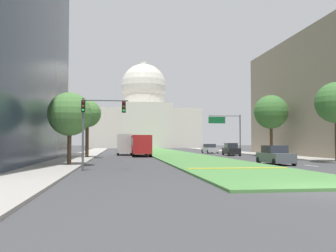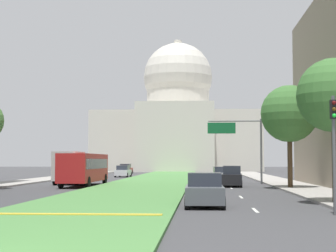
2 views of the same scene
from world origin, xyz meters
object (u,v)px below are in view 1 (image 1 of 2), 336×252
street_tree_right_near (336,103)px  sedan_midblock (231,150)px  traffic_light_near_left (95,118)px  sedan_very_far (121,146)px  sedan_far_horizon (132,148)px  city_bus (140,144)px  overhead_guide_sign (228,126)px  box_truck_delivery (125,144)px  sedan_distant (210,149)px  street_tree_left_near (70,114)px  street_tree_right_mid (271,112)px  sedan_lead_stopped (275,156)px  street_tree_left_mid (87,114)px  capitol_building (144,118)px

street_tree_right_near → sedan_midblock: street_tree_right_near is taller
traffic_light_near_left → sedan_very_far: (2.40, 71.68, -2.99)m
sedan_far_horizon → city_bus: city_bus is taller
city_bus → overhead_guide_sign: bearing=19.3°
street_tree_right_near → box_truck_delivery: street_tree_right_near is taller
sedan_distant → sedan_very_far: sedan_very_far is taller
street_tree_left_near → street_tree_right_mid: size_ratio=0.73×
sedan_lead_stopped → sedan_distant: 32.43m
street_tree_left_mid → sedan_midblock: 21.99m
sedan_midblock → sedan_distant: bearing=92.8°
sedan_far_horizon → sedan_midblock: bearing=-63.4°
traffic_light_near_left → sedan_distant: size_ratio=1.22×
traffic_light_near_left → sedan_distant: (17.77, 37.32, -3.01)m
city_bus → street_tree_right_mid: bearing=-13.3°
sedan_lead_stopped → capitol_building: bearing=93.2°
street_tree_right_mid → sedan_distant: street_tree_right_mid is taller
capitol_building → sedan_very_far: bearing=-104.9°
sedan_midblock → street_tree_right_near: bearing=-77.5°
street_tree_right_near → sedan_lead_stopped: street_tree_right_near is taller
street_tree_right_mid → sedan_distant: size_ratio=2.02×
sedan_midblock → box_truck_delivery: size_ratio=0.75×
street_tree_left_near → box_truck_delivery: (5.08, 25.14, -2.73)m
city_bus → sedan_far_horizon: bearing=90.6°
street_tree_right_mid → sedan_lead_stopped: bearing=-112.3°
sedan_far_horizon → sedan_very_far: (-2.09, 17.68, 0.04)m
street_tree_right_near → sedan_far_horizon: bearing=111.0°
street_tree_right_near → city_bus: bearing=131.7°
overhead_guide_sign → sedan_distant: bearing=107.6°
sedan_very_far → sedan_far_horizon: bearing=-83.2°
sedan_midblock → city_bus: 13.55m
box_truck_delivery → overhead_guide_sign: bearing=4.5°
street_tree_right_mid → city_bus: (-18.07, 4.26, -4.43)m
sedan_far_horizon → city_bus: bearing=-89.4°
capitol_building → sedan_very_far: 31.94m
capitol_building → street_tree_right_mid: 79.87m
sedan_very_far → box_truck_delivery: (0.20, -41.22, 0.87)m
street_tree_right_near → sedan_far_horizon: 51.11m
sedan_very_far → sedan_distant: bearing=-65.9°
sedan_lead_stopped → sedan_midblock: (2.59, 21.47, 0.05)m
sedan_lead_stopped → street_tree_left_mid: bearing=139.8°
street_tree_left_near → box_truck_delivery: 25.79m
overhead_guide_sign → street_tree_right_mid: size_ratio=0.76×
traffic_light_near_left → overhead_guide_sign: size_ratio=0.80×
capitol_building → sedan_midblock: capitol_building is taller
sedan_midblock → sedan_distant: (-0.53, 10.89, -0.08)m
sedan_distant → sedan_lead_stopped: bearing=-93.7°
sedan_midblock → box_truck_delivery: box_truck_delivery is taller
street_tree_left_near → sedan_very_far: street_tree_left_near is taller
capitol_building → sedan_very_far: (-7.84, -29.45, -9.55)m
sedan_midblock → box_truck_delivery: (-15.69, 4.03, 0.81)m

